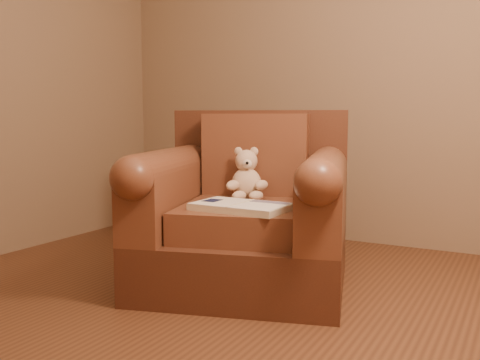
% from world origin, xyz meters
% --- Properties ---
extents(floor, '(4.00, 4.00, 0.00)m').
position_xyz_m(floor, '(0.00, 0.00, 0.00)').
color(floor, brown).
rests_on(floor, ground).
extents(armchair, '(1.36, 1.32, 0.99)m').
position_xyz_m(armchair, '(-0.22, 0.69, 0.38)').
color(armchair, '#4D2919').
rests_on(armchair, floor).
extents(teddy_bear, '(0.23, 0.26, 0.31)m').
position_xyz_m(teddy_bear, '(-0.26, 0.77, 0.59)').
color(teddy_bear, beige).
rests_on(teddy_bear, armchair).
extents(guidebook, '(0.48, 0.30, 0.04)m').
position_xyz_m(guidebook, '(-0.10, 0.41, 0.49)').
color(guidebook, beige).
rests_on(guidebook, armchair).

